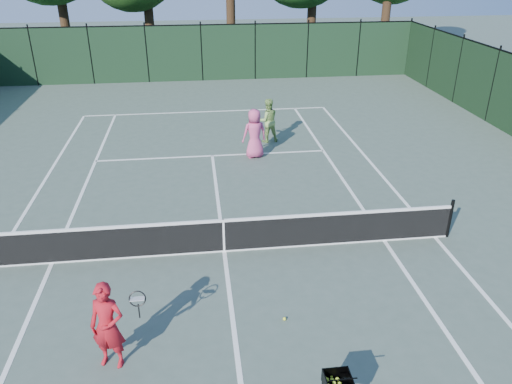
{
  "coord_description": "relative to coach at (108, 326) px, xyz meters",
  "views": [
    {
      "loc": [
        -0.52,
        -10.46,
        6.74
      ],
      "look_at": [
        0.92,
        1.0,
        1.1
      ],
      "focal_mm": 35.0,
      "sensor_mm": 36.0,
      "label": 1
    }
  ],
  "objects": [
    {
      "name": "ground",
      "position": [
        2.23,
        3.44,
        -0.86
      ],
      "size": [
        90.0,
        90.0,
        0.0
      ],
      "primitive_type": "plane",
      "color": "#47564B",
      "rests_on": "ground"
    },
    {
      "name": "sideline_doubles_right",
      "position": [
        7.72,
        3.44,
        -0.85
      ],
      "size": [
        0.1,
        23.77,
        0.01
      ],
      "primitive_type": "cube",
      "color": "white",
      "rests_on": "ground"
    },
    {
      "name": "sideline_singles_left",
      "position": [
        -1.88,
        3.44,
        -0.85
      ],
      "size": [
        0.1,
        23.77,
        0.01
      ],
      "primitive_type": "cube",
      "color": "white",
      "rests_on": "ground"
    },
    {
      "name": "sideline_singles_right",
      "position": [
        6.35,
        3.44,
        -0.85
      ],
      "size": [
        0.1,
        23.77,
        0.01
      ],
      "primitive_type": "cube",
      "color": "white",
      "rests_on": "ground"
    },
    {
      "name": "baseline_far",
      "position": [
        2.23,
        15.33,
        -0.85
      ],
      "size": [
        10.97,
        0.1,
        0.01
      ],
      "primitive_type": "cube",
      "color": "white",
      "rests_on": "ground"
    },
    {
      "name": "service_line_far",
      "position": [
        2.23,
        9.84,
        -0.85
      ],
      "size": [
        8.23,
        0.1,
        0.01
      ],
      "primitive_type": "cube",
      "color": "white",
      "rests_on": "ground"
    },
    {
      "name": "center_service_line",
      "position": [
        2.23,
        3.44,
        -0.85
      ],
      "size": [
        0.1,
        12.8,
        0.01
      ],
      "primitive_type": "cube",
      "color": "white",
      "rests_on": "ground"
    },
    {
      "name": "tennis_net",
      "position": [
        2.23,
        3.44,
        -0.38
      ],
      "size": [
        11.69,
        0.09,
        1.06
      ],
      "color": "black",
      "rests_on": "ground"
    },
    {
      "name": "fence_far",
      "position": [
        2.23,
        21.44,
        0.64
      ],
      "size": [
        24.0,
        0.05,
        3.0
      ],
      "primitive_type": "cube",
      "color": "black",
      "rests_on": "ground"
    },
    {
      "name": "coach",
      "position": [
        0.0,
        0.0,
        0.0
      ],
      "size": [
        1.03,
        0.56,
        1.71
      ],
      "rotation": [
        0.0,
        0.0,
        -0.26
      ],
      "color": "#B2141F",
      "rests_on": "ground"
    },
    {
      "name": "player_pink",
      "position": [
        3.74,
        9.56,
        0.03
      ],
      "size": [
        0.96,
        0.73,
        1.77
      ],
      "rotation": [
        0.0,
        0.0,
        3.36
      ],
      "color": "#CD487D",
      "rests_on": "ground"
    },
    {
      "name": "player_green",
      "position": [
        4.44,
        11.1,
        -0.01
      ],
      "size": [
        0.91,
        0.75,
        1.69
      ],
      "rotation": [
        0.0,
        0.0,
        3.29
      ],
      "color": "#86AF57",
      "rests_on": "ground"
    },
    {
      "name": "ball_hopper",
      "position": [
        3.68,
        -1.58,
        -0.17
      ],
      "size": [
        0.53,
        0.53,
        0.81
      ],
      "rotation": [
        0.0,
        0.0,
        -0.31
      ],
      "color": "black",
      "rests_on": "ground"
    },
    {
      "name": "loose_ball_midcourt",
      "position": [
        3.27,
        0.75,
        -0.82
      ],
      "size": [
        0.07,
        0.07,
        0.07
      ],
      "primitive_type": "sphere",
      "color": "#EEF532",
      "rests_on": "ground"
    }
  ]
}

